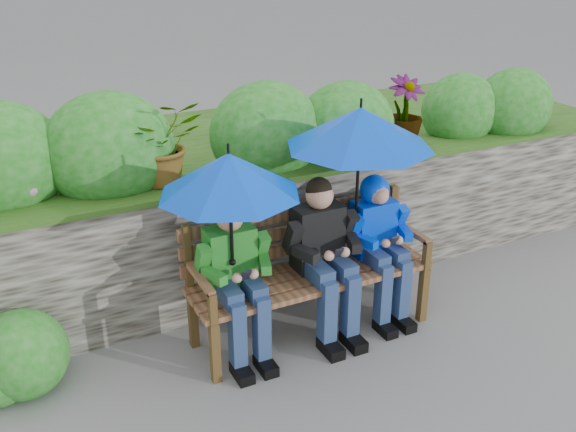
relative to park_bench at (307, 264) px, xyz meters
name	(u,v)px	position (x,y,z in m)	size (l,w,h in m)	color
ground	(294,345)	(-0.18, -0.17, -0.52)	(60.00, 60.00, 0.00)	slate
garden_backdrop	(199,192)	(-0.30, 1.44, 0.09)	(8.00, 2.89, 1.73)	#302C23
park_bench	(307,264)	(0.00, 0.00, 0.00)	(1.74, 0.51, 0.92)	#4A3618
boy_left	(236,273)	(-0.57, -0.08, 0.10)	(0.48, 0.56, 1.10)	#1A631E
boy_middle	(324,251)	(0.09, -0.08, 0.12)	(0.52, 0.60, 1.15)	black
boy_right	(379,235)	(0.55, -0.06, 0.13)	(0.46, 0.56, 1.08)	#0023DD
umbrella_left	(229,174)	(-0.59, -0.09, 0.79)	(0.90, 0.90, 0.82)	#013DD7
umbrella_right	(360,127)	(0.38, -0.01, 0.94)	(1.02, 1.02, 0.95)	#013DD7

